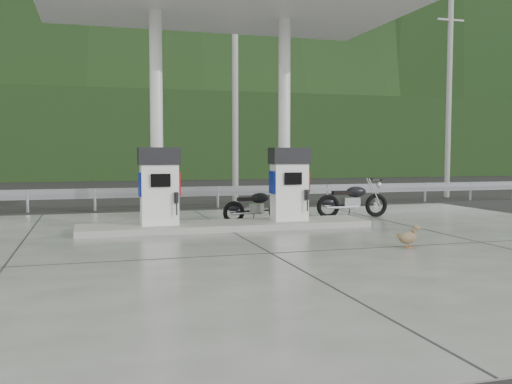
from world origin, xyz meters
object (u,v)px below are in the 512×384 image
object	(u,v)px
gas_pump_right	(289,184)
duck	(408,238)
motorcycle_left	(257,206)
gas_pump_left	(159,186)
motorcycle_right	(352,201)

from	to	relation	value
gas_pump_right	duck	distance (m)	3.94
gas_pump_right	motorcycle_left	xyz separation A→B (m)	(-0.55, 1.01, -0.63)
motorcycle_left	duck	world-z (taller)	motorcycle_left
motorcycle_left	gas_pump_right	bearing A→B (deg)	-69.23
gas_pump_left	duck	bearing A→B (deg)	-40.62
gas_pump_left	gas_pump_right	size ratio (longest dim) A/B	1.00
gas_pump_left	motorcycle_right	bearing A→B (deg)	13.27
gas_pump_left	duck	xyz separation A→B (m)	(4.30, -3.69, -0.86)
gas_pump_left	motorcycle_left	xyz separation A→B (m)	(2.65, 1.01, -0.63)
motorcycle_right	duck	world-z (taller)	motorcycle_right
motorcycle_left	duck	xyz separation A→B (m)	(1.65, -4.70, -0.23)
gas_pump_right	motorcycle_right	xyz separation A→B (m)	(2.36, 1.31, -0.58)
gas_pump_right	duck	bearing A→B (deg)	-73.39
gas_pump_left	duck	world-z (taller)	gas_pump_left
gas_pump_right	motorcycle_left	distance (m)	1.31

